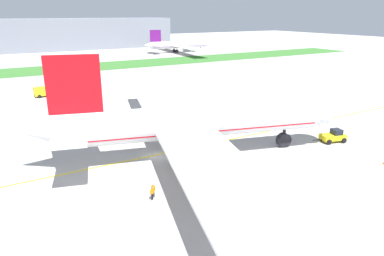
{
  "coord_description": "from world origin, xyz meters",
  "views": [
    {
      "loc": [
        -21.01,
        -47.05,
        21.18
      ],
      "look_at": [
        6.41,
        0.21,
        3.46
      ],
      "focal_mm": 33.35,
      "sensor_mm": 36.0,
      "label": 1
    }
  ],
  "objects_px": {
    "ground_crew_marshaller_front": "(152,192)",
    "parked_airliner_far_outer": "(179,45)",
    "pushback_tug": "(333,136)",
    "ground_crew_wingwalker_port": "(153,189)",
    "service_truck_baggage_loader": "(45,91)",
    "traffic_cone_near_nose": "(384,162)",
    "airliner_foreground": "(190,123)"
  },
  "relations": [
    {
      "from": "ground_crew_marshaller_front",
      "to": "parked_airliner_far_outer",
      "type": "relative_size",
      "value": 0.03
    },
    {
      "from": "pushback_tug",
      "to": "ground_crew_wingwalker_port",
      "type": "distance_m",
      "value": 34.83
    },
    {
      "from": "pushback_tug",
      "to": "ground_crew_marshaller_front",
      "type": "relative_size",
      "value": 3.55
    },
    {
      "from": "service_truck_baggage_loader",
      "to": "parked_airliner_far_outer",
      "type": "distance_m",
      "value": 113.96
    },
    {
      "from": "ground_crew_marshaller_front",
      "to": "parked_airliner_far_outer",
      "type": "height_order",
      "value": "parked_airliner_far_outer"
    },
    {
      "from": "parked_airliner_far_outer",
      "to": "pushback_tug",
      "type": "bearing_deg",
      "value": -107.75
    },
    {
      "from": "ground_crew_marshaller_front",
      "to": "service_truck_baggage_loader",
      "type": "distance_m",
      "value": 64.6
    },
    {
      "from": "ground_crew_wingwalker_port",
      "to": "ground_crew_marshaller_front",
      "type": "bearing_deg",
      "value": -124.11
    },
    {
      "from": "service_truck_baggage_loader",
      "to": "ground_crew_wingwalker_port",
      "type": "bearing_deg",
      "value": -87.72
    },
    {
      "from": "pushback_tug",
      "to": "traffic_cone_near_nose",
      "type": "bearing_deg",
      "value": -98.09
    },
    {
      "from": "airliner_foreground",
      "to": "pushback_tug",
      "type": "distance_m",
      "value": 25.79
    },
    {
      "from": "airliner_foreground",
      "to": "traffic_cone_near_nose",
      "type": "xyz_separation_m",
      "value": [
        23.04,
        -16.98,
        -5.14
      ]
    },
    {
      "from": "service_truck_baggage_loader",
      "to": "pushback_tug",
      "type": "bearing_deg",
      "value": -58.86
    },
    {
      "from": "ground_crew_marshaller_front",
      "to": "service_truck_baggage_loader",
      "type": "height_order",
      "value": "service_truck_baggage_loader"
    },
    {
      "from": "pushback_tug",
      "to": "traffic_cone_near_nose",
      "type": "xyz_separation_m",
      "value": [
        -1.46,
        -10.24,
        -0.73
      ]
    },
    {
      "from": "airliner_foreground",
      "to": "service_truck_baggage_loader",
      "type": "distance_m",
      "value": 56.6
    },
    {
      "from": "ground_crew_marshaller_front",
      "to": "parked_airliner_far_outer",
      "type": "bearing_deg",
      "value": 60.79
    },
    {
      "from": "airliner_foreground",
      "to": "pushback_tug",
      "type": "xyz_separation_m",
      "value": [
        24.5,
        -6.74,
        -4.41
      ]
    },
    {
      "from": "pushback_tug",
      "to": "ground_crew_wingwalker_port",
      "type": "xyz_separation_m",
      "value": [
        -34.76,
        -2.22,
        0.04
      ]
    },
    {
      "from": "airliner_foreground",
      "to": "traffic_cone_near_nose",
      "type": "bearing_deg",
      "value": -36.38
    },
    {
      "from": "pushback_tug",
      "to": "parked_airliner_far_outer",
      "type": "bearing_deg",
      "value": 72.25
    },
    {
      "from": "service_truck_baggage_loader",
      "to": "parked_airliner_far_outer",
      "type": "height_order",
      "value": "parked_airliner_far_outer"
    },
    {
      "from": "airliner_foreground",
      "to": "ground_crew_wingwalker_port",
      "type": "distance_m",
      "value": 14.3
    },
    {
      "from": "parked_airliner_far_outer",
      "to": "airliner_foreground",
      "type": "bearing_deg",
      "value": -117.45
    },
    {
      "from": "ground_crew_wingwalker_port",
      "to": "parked_airliner_far_outer",
      "type": "height_order",
      "value": "parked_airliner_far_outer"
    },
    {
      "from": "ground_crew_marshaller_front",
      "to": "service_truck_baggage_loader",
      "type": "relative_size",
      "value": 0.31
    },
    {
      "from": "traffic_cone_near_nose",
      "to": "service_truck_baggage_loader",
      "type": "relative_size",
      "value": 0.11
    },
    {
      "from": "airliner_foreground",
      "to": "ground_crew_wingwalker_port",
      "type": "xyz_separation_m",
      "value": [
        -10.26,
        -8.96,
        -4.37
      ]
    },
    {
      "from": "traffic_cone_near_nose",
      "to": "airliner_foreground",
      "type": "bearing_deg",
      "value": 143.62
    },
    {
      "from": "airliner_foreground",
      "to": "pushback_tug",
      "type": "relative_size",
      "value": 12.71
    },
    {
      "from": "ground_crew_wingwalker_port",
      "to": "service_truck_baggage_loader",
      "type": "relative_size",
      "value": 0.32
    },
    {
      "from": "ground_crew_marshaller_front",
      "to": "traffic_cone_near_nose",
      "type": "relative_size",
      "value": 2.93
    }
  ]
}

